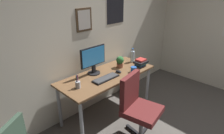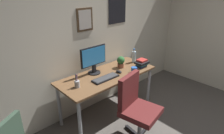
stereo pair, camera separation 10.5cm
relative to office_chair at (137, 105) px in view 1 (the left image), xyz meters
name	(u,v)px [view 1 (the left image)]	position (x,y,z in m)	size (l,w,h in m)	color
wall_back	(96,33)	(0.24, 1.08, 0.77)	(4.40, 0.10, 2.60)	beige
desk	(108,79)	(0.09, 0.67, 0.13)	(1.59, 0.66, 0.73)	brown
office_chair	(137,105)	(0.00, 0.00, 0.00)	(0.58, 0.57, 0.95)	#591E1E
monitor	(93,59)	(-0.04, 0.85, 0.45)	(0.46, 0.20, 0.43)	black
keyboard	(106,78)	(-0.04, 0.56, 0.22)	(0.43, 0.15, 0.03)	black
computer_mouse	(119,71)	(0.26, 0.59, 0.23)	(0.06, 0.11, 0.04)	black
water_bottle	(132,56)	(0.77, 0.73, 0.31)	(0.07, 0.07, 0.25)	silver
coffee_mug_near	(134,69)	(0.44, 0.43, 0.25)	(0.13, 0.09, 0.09)	#2659B2
potted_plant	(120,61)	(0.43, 0.72, 0.31)	(0.13, 0.13, 0.19)	brown
pen_cup	(78,84)	(-0.49, 0.64, 0.26)	(0.07, 0.07, 0.20)	#9EA0A5
book_stack_left	(141,63)	(0.72, 0.50, 0.27)	(0.23, 0.17, 0.13)	navy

